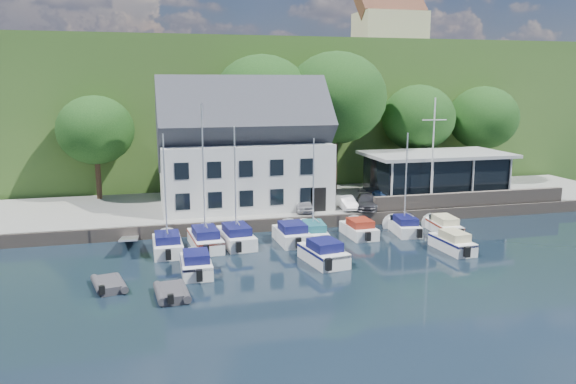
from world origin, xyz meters
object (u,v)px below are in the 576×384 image
object	(u,v)px
harbor_building	(244,155)
boat_r2_0	(196,262)
dinghy_1	(172,291)
car_blue	(393,196)
boat_r1_3	(292,232)
dinghy_0	(109,283)
boat_r1_5	(359,227)
boat_r1_1	(204,184)
boat_r1_7	(443,224)
car_dgrey	(367,202)
flagpole	(433,153)
club_pavilion	(435,174)
boat_r1_4	(313,184)
boat_r2_2	(323,251)
car_silver	(303,204)
boat_r1_2	(235,182)
boat_r1_0	(165,190)
boat_r1_6	(406,180)
boat_r2_4	(452,241)
car_white	(346,202)

from	to	relation	value
harbor_building	boat_r2_0	bearing A→B (deg)	-111.01
dinghy_1	car_blue	bearing A→B (deg)	32.86
boat_r1_3	dinghy_0	world-z (taller)	boat_r1_3
boat_r1_5	dinghy_1	world-z (taller)	boat_r1_5
boat_r1_1	boat_r1_3	xyz separation A→B (m)	(6.25, -0.26, -3.82)
boat_r1_7	car_dgrey	bearing A→B (deg)	133.68
flagpole	dinghy_1	distance (m)	26.61
club_pavilion	car_blue	distance (m)	5.84
boat_r1_3	boat_r2_0	bearing A→B (deg)	-147.00
boat_r1_3	boat_r1_4	size ratio (longest dim) A/B	0.67
boat_r2_0	boat_r2_2	distance (m)	8.17
boat_r1_1	boat_r1_4	xyz separation A→B (m)	(7.96, 0.08, -0.39)
boat_r1_3	dinghy_1	world-z (taller)	boat_r1_3
club_pavilion	boat_r1_7	distance (m)	9.81
boat_r1_7	dinghy_0	xyz separation A→B (m)	(-24.52, -6.36, -0.34)
boat_r1_3	dinghy_0	xyz separation A→B (m)	(-12.39, -6.53, -0.43)
car_silver	boat_r2_2	xyz separation A→B (m)	(-1.60, -10.62, -0.82)
flagpole	boat_r1_5	distance (m)	10.33
boat_r1_2	dinghy_0	size ratio (longest dim) A/B	3.21
flagpole	boat_r1_7	bearing A→B (deg)	-106.17
car_dgrey	dinghy_1	bearing A→B (deg)	-120.83
dinghy_0	flagpole	bearing A→B (deg)	10.48
club_pavilion	boat_r1_0	distance (m)	26.50
harbor_building	boat_r1_6	xyz separation A→B (m)	(11.04, -8.62, -1.19)
boat_r2_0	dinghy_1	distance (m)	3.98
car_dgrey	boat_r1_3	size ratio (longest dim) A/B	0.74
boat_r1_3	boat_r1_6	size ratio (longest dim) A/B	0.67
boat_r1_0	boat_r2_4	size ratio (longest dim) A/B	1.59
car_white	dinghy_1	world-z (taller)	car_white
boat_r2_0	boat_r2_4	bearing A→B (deg)	1.92
car_white	boat_r1_5	bearing A→B (deg)	-96.37
boat_r2_0	flagpole	bearing A→B (deg)	25.36
boat_r1_7	dinghy_1	bearing A→B (deg)	-153.55
boat_r1_1	boat_r1_2	distance (m)	2.24
flagpole	boat_r2_4	size ratio (longest dim) A/B	1.70
car_silver	car_white	world-z (taller)	car_silver
club_pavilion	boat_r2_2	bearing A→B (deg)	-138.36
boat_r1_0	boat_r1_1	size ratio (longest dim) A/B	0.95
boat_r1_3	boat_r1_0	bearing A→B (deg)	-179.65
boat_r1_2	harbor_building	bearing A→B (deg)	71.15
car_silver	boat_r1_5	bearing A→B (deg)	-52.87
boat_r1_6	car_dgrey	bearing A→B (deg)	111.54
boat_r2_0	boat_r1_2	bearing A→B (deg)	59.65
boat_r1_0	dinghy_0	size ratio (longest dim) A/B	3.03
boat_r1_3	dinghy_1	xyz separation A→B (m)	(-9.00, -8.73, -0.41)
boat_r1_0	boat_r1_7	bearing A→B (deg)	-0.49
car_silver	dinghy_1	xyz separation A→B (m)	(-11.41, -14.29, -1.26)
boat_r1_5	boat_r2_0	size ratio (longest dim) A/B	1.01
car_dgrey	boat_r2_4	world-z (taller)	car_dgrey
car_silver	car_blue	size ratio (longest dim) A/B	0.93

